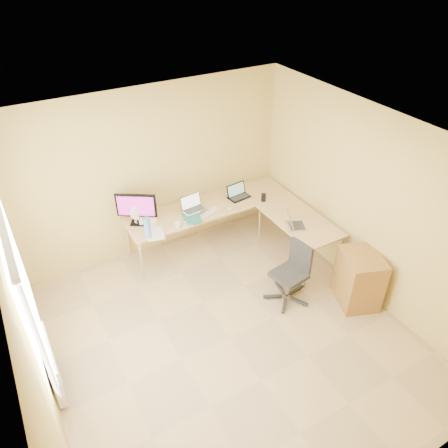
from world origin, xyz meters
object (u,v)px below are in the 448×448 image
laptop_center (194,204)px  water_bottle (147,228)px  office_chair (289,271)px  desk_fan (137,214)px  keyboard (208,213)px  desk_return (298,239)px  laptop_black (239,192)px  desk_main (210,225)px  laptop_return (297,220)px  cabinet (358,280)px  monitor (137,209)px  mug (178,225)px

laptop_center → water_bottle: size_ratio=1.08×
laptop_center → office_chair: bearing=-74.0°
laptop_center → desk_fan: 0.84m
keyboard → desk_fan: (-0.99, 0.31, 0.13)m
desk_return → laptop_black: (-0.46, 0.98, 0.47)m
desk_fan → office_chair: 2.31m
desk_main → laptop_return: laptop_return is taller
desk_main → cabinet: bearing=-62.2°
keyboard → water_bottle: (-0.99, -0.11, 0.15)m
water_bottle → laptop_return: (1.95, -0.81, -0.04)m
laptop_return → keyboard: bearing=69.9°
desk_fan → laptop_return: size_ratio=0.78×
laptop_black → monitor: bearing=169.4°
desk_return → laptop_return: bearing=-143.4°
desk_main → keyboard: keyboard is taller
laptop_center → office_chair: 1.74m
monitor → mug: (0.45, -0.39, -0.20)m
monitor → laptop_return: bearing=1.5°
desk_main → laptop_return: 1.47m
desk_main → laptop_center: size_ratio=7.62×
laptop_center → desk_fan: (-0.82, 0.19, -0.02)m
keyboard → office_chair: size_ratio=0.48×
desk_fan → office_chair: bearing=-68.6°
desk_main → monitor: monitor is taller
mug → office_chair: bearing=-53.3°
water_bottle → desk_return: bearing=-18.5°
desk_fan → cabinet: (2.25, -2.26, -0.51)m
desk_return → office_chair: 0.92m
office_chair → mug: bearing=117.4°
desk_main → monitor: bearing=175.3°
monitor → desk_fan: (0.00, 0.03, -0.11)m
laptop_black → mug: laptop_black is taller
desk_return → laptop_center: size_ratio=3.74×
laptop_center → laptop_black: size_ratio=1.01×
laptop_center → keyboard: 0.26m
laptop_black → cabinet: bearing=-80.8°
office_chair → cabinet: size_ratio=1.07×
cabinet → mug: bearing=154.9°
mug → monitor: bearing=139.1°
keyboard → mug: bearing=171.6°
laptop_black → laptop_return: 1.14m
laptop_center → desk_main: bearing=6.4°
laptop_return → cabinet: bearing=-139.7°
cabinet → keyboard: bearing=143.4°
mug → office_chair: size_ratio=0.11×
laptop_black → mug: (-1.19, -0.28, -0.06)m
water_bottle → desk_fan: (0.00, 0.42, -0.02)m
water_bottle → cabinet: size_ratio=0.39×
laptop_center → mug: (-0.37, -0.23, -0.12)m
office_chair → laptop_return: bearing=37.2°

